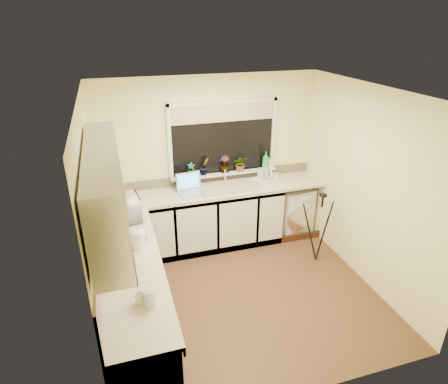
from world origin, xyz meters
TOP-DOWN VIEW (x-y plane):
  - floor at (0.00, 0.00)m, footprint 3.20×3.20m
  - ceiling at (0.00, 0.00)m, footprint 3.20×3.20m
  - wall_back at (0.00, 1.50)m, footprint 3.20×0.00m
  - wall_front at (0.00, -1.50)m, footprint 3.20×0.00m
  - wall_left at (-1.60, 0.00)m, footprint 0.00×3.00m
  - wall_right at (1.60, 0.00)m, footprint 0.00×3.00m
  - base_cabinet_back at (-0.33, 1.20)m, footprint 2.55×0.60m
  - base_cabinet_left at (-1.30, -0.30)m, footprint 0.54×2.40m
  - worktop_back at (0.00, 1.20)m, footprint 3.20×0.60m
  - worktop_left at (-1.30, -0.30)m, footprint 0.60×2.40m
  - upper_cabinet at (-1.44, -0.45)m, footprint 0.28×1.90m
  - splashback_left at (-1.59, -0.30)m, footprint 0.02×2.40m
  - splashback_back at (0.00, 1.49)m, footprint 3.20×0.02m
  - window_glass at (0.20, 1.49)m, footprint 1.50×0.02m
  - window_blind at (0.20, 1.46)m, footprint 1.50×0.02m
  - windowsill at (0.20, 1.43)m, footprint 1.60×0.14m
  - sink at (0.20, 1.20)m, footprint 0.82×0.46m
  - faucet at (0.20, 1.38)m, footprint 0.03×0.03m
  - washing_machine at (1.26, 1.24)m, footprint 0.61×0.59m
  - laptop at (-0.36, 1.21)m, footprint 0.40×0.35m
  - kettle at (-1.20, -0.02)m, footprint 0.14×0.14m
  - dish_rack at (0.79, 1.24)m, footprint 0.42×0.36m
  - tripod at (1.24, 0.37)m, footprint 0.64×0.64m
  - glass_jug at (-1.19, -0.96)m, footprint 0.11×0.11m
  - steel_jar at (-1.39, -0.57)m, footprint 0.08×0.08m
  - microwave at (-1.27, 0.70)m, footprint 0.37×0.51m
  - plant_a at (-0.30, 1.40)m, footprint 0.12×0.09m
  - plant_b at (-0.10, 1.43)m, footprint 0.17×0.15m
  - plant_c at (0.21, 1.43)m, footprint 0.18×0.18m
  - plant_d at (0.45, 1.41)m, footprint 0.26×0.24m
  - soap_bottle_green at (0.84, 1.40)m, footprint 0.12×0.12m
  - soap_bottle_clear at (0.94, 1.43)m, footprint 0.09×0.09m
  - cup_back at (0.96, 1.27)m, footprint 0.13×0.13m
  - cup_left at (-1.27, -0.90)m, footprint 0.10×0.10m

SIDE VIEW (x-z plane):
  - floor at x=0.00m, z-range 0.00..0.00m
  - washing_machine at x=1.26m, z-range 0.00..0.74m
  - base_cabinet_back at x=-0.33m, z-range 0.00..0.86m
  - base_cabinet_left at x=-1.30m, z-range 0.00..0.86m
  - tripod at x=1.24m, z-range 0.00..1.03m
  - worktop_back at x=0.00m, z-range 0.86..0.90m
  - worktop_left at x=-1.30m, z-range 0.86..0.90m
  - sink at x=0.20m, z-range 0.90..0.93m
  - dish_rack at x=0.79m, z-range 0.90..0.95m
  - cup_left at x=-1.27m, z-range 0.90..0.99m
  - cup_back at x=0.96m, z-range 0.90..1.00m
  - steel_jar at x=-1.39m, z-range 0.90..1.01m
  - splashback_back at x=0.00m, z-range 0.90..1.04m
  - laptop at x=-0.36m, z-range 0.84..1.11m
  - glass_jug at x=-1.19m, z-range 0.90..1.05m
  - kettle at x=-1.20m, z-range 0.90..1.08m
  - faucet at x=0.20m, z-range 0.90..1.14m
  - microwave at x=-1.27m, z-range 0.90..1.16m
  - windowsill at x=0.20m, z-range 1.02..1.05m
  - splashback_left at x=-1.59m, z-range 0.90..1.35m
  - soap_bottle_clear at x=0.94m, z-range 1.05..1.25m
  - plant_a at x=-0.30m, z-range 1.05..1.26m
  - plant_d at x=0.45m, z-range 1.05..1.29m
  - plant_c at x=0.21m, z-range 1.05..1.30m
  - plant_b at x=-0.10m, z-range 1.05..1.30m
  - soap_bottle_green at x=0.84m, z-range 1.05..1.31m
  - wall_back at x=0.00m, z-range -0.38..2.83m
  - wall_front at x=0.00m, z-range -0.38..2.83m
  - wall_left at x=-1.60m, z-range -0.27..2.73m
  - wall_right at x=1.60m, z-range -0.27..2.73m
  - window_glass at x=0.20m, z-range 1.05..2.05m
  - upper_cabinet at x=-1.44m, z-range 1.45..2.15m
  - window_blind at x=0.20m, z-range 1.80..2.05m
  - ceiling at x=0.00m, z-range 2.45..2.45m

